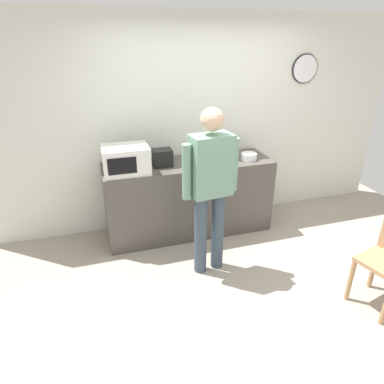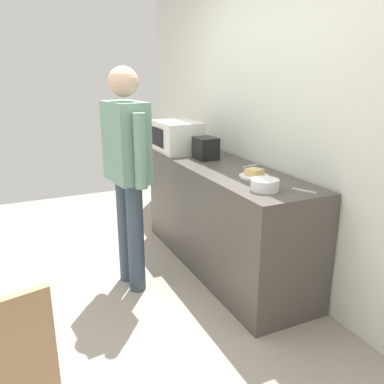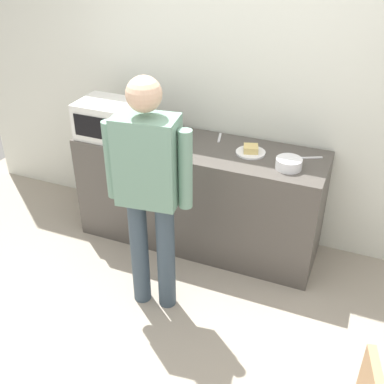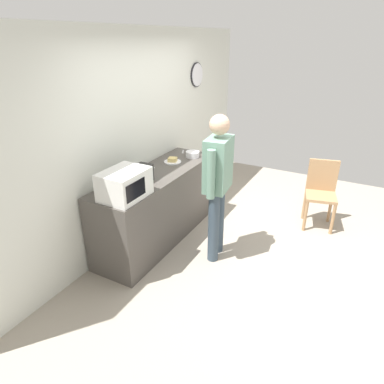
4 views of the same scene
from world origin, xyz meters
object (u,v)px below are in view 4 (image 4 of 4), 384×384
(sandwich_plate, at_px, (173,161))
(person_standing, at_px, (218,179))
(salad_bowl, at_px, (193,154))
(fork_utensil, at_px, (148,167))
(microwave, at_px, (125,184))
(toaster, at_px, (142,174))
(wooden_chair, at_px, (321,190))
(spoon_utensil, at_px, (183,152))

(sandwich_plate, relative_size, person_standing, 0.13)
(salad_bowl, xyz_separation_m, fork_utensil, (-0.64, 0.31, -0.04))
(sandwich_plate, distance_m, person_standing, 0.97)
(sandwich_plate, bearing_deg, microwave, -173.46)
(toaster, relative_size, wooden_chair, 0.23)
(wooden_chair, bearing_deg, microwave, 141.60)
(toaster, height_order, person_standing, person_standing)
(microwave, xyz_separation_m, person_standing, (0.73, -0.73, -0.06))
(salad_bowl, height_order, wooden_chair, salad_bowl)
(person_standing, height_order, wooden_chair, person_standing)
(wooden_chair, bearing_deg, toaster, 133.68)
(person_standing, bearing_deg, wooden_chair, -34.27)
(person_standing, bearing_deg, sandwich_plate, 63.00)
(microwave, bearing_deg, person_standing, -45.22)
(salad_bowl, height_order, person_standing, person_standing)
(salad_bowl, relative_size, fork_utensil, 1.13)
(toaster, xyz_separation_m, person_standing, (0.30, -0.83, -0.01))
(salad_bowl, height_order, fork_utensil, salad_bowl)
(spoon_utensil, bearing_deg, toaster, -173.36)
(person_standing, bearing_deg, salad_bowl, 43.82)
(toaster, bearing_deg, fork_utensil, 27.02)
(toaster, bearing_deg, wooden_chair, -46.32)
(sandwich_plate, relative_size, toaster, 1.05)
(spoon_utensil, bearing_deg, person_standing, -132.85)
(microwave, bearing_deg, fork_utensil, 19.92)
(microwave, relative_size, toaster, 2.27)
(spoon_utensil, height_order, person_standing, person_standing)
(sandwich_plate, bearing_deg, toaster, -176.87)
(microwave, distance_m, person_standing, 1.03)
(sandwich_plate, relative_size, spoon_utensil, 1.36)
(salad_bowl, relative_size, person_standing, 0.11)
(microwave, distance_m, sandwich_plate, 1.18)
(sandwich_plate, height_order, fork_utensil, sandwich_plate)
(spoon_utensil, distance_m, wooden_chair, 2.03)
(microwave, xyz_separation_m, fork_utensil, (0.85, 0.31, -0.15))
(toaster, height_order, fork_utensil, toaster)
(toaster, xyz_separation_m, spoon_utensil, (1.19, 0.14, -0.10))
(microwave, height_order, spoon_utensil, microwave)
(sandwich_plate, height_order, spoon_utensil, sandwich_plate)
(sandwich_plate, relative_size, wooden_chair, 0.25)
(spoon_utensil, bearing_deg, salad_bowl, -119.27)
(person_standing, bearing_deg, microwave, 134.78)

